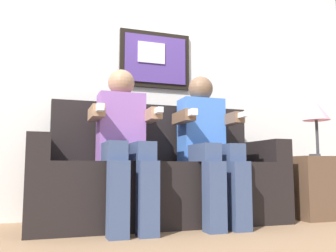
% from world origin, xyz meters
% --- Properties ---
extents(ground_plane, '(5.52, 5.52, 0.00)m').
position_xyz_m(ground_plane, '(0.00, 0.00, 0.00)').
color(ground_plane, '#8C6B4C').
extents(back_wall_assembly, '(4.25, 0.10, 2.60)m').
position_xyz_m(back_wall_assembly, '(0.00, 0.76, 1.30)').
color(back_wall_assembly, silver).
rests_on(back_wall_assembly, ground_plane).
extents(couch, '(1.85, 0.58, 0.90)m').
position_xyz_m(couch, '(0.00, 0.33, 0.31)').
color(couch, black).
rests_on(couch, ground_plane).
extents(person_on_left, '(0.46, 0.56, 1.11)m').
position_xyz_m(person_on_left, '(-0.31, 0.16, 0.61)').
color(person_on_left, '#8C59A5').
rests_on(person_on_left, ground_plane).
extents(person_on_right, '(0.46, 0.56, 1.11)m').
position_xyz_m(person_on_right, '(0.31, 0.16, 0.61)').
color(person_on_right, '#3F72CC').
rests_on(person_on_right, ground_plane).
extents(side_table_right, '(0.40, 0.40, 0.50)m').
position_xyz_m(side_table_right, '(1.27, 0.22, 0.25)').
color(side_table_right, brown).
rests_on(side_table_right, ground_plane).
extents(table_lamp, '(0.22, 0.22, 0.46)m').
position_xyz_m(table_lamp, '(1.31, 0.18, 0.86)').
color(table_lamp, '#333338').
rests_on(table_lamp, side_table_right).
extents(spare_remote_on_table, '(0.04, 0.13, 0.02)m').
position_xyz_m(spare_remote_on_table, '(1.30, 0.13, 0.51)').
color(spare_remote_on_table, white).
rests_on(spare_remote_on_table, side_table_right).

